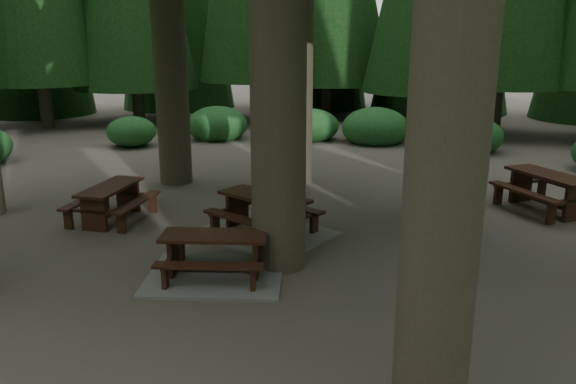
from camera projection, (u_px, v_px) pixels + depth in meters
The scene contains 6 objects.
ground at pixel (231, 259), 9.19m from camera, with size 80.00×80.00×0.00m, color #4F4940.
picnic_table_a at pixel (215, 263), 8.46m from camera, with size 2.56×2.41×0.68m.
picnic_table_b at pixel (111, 198), 11.02m from camera, with size 1.76×1.97×0.71m.
picnic_table_c at pixel (264, 221), 10.27m from camera, with size 2.52×2.20×0.76m.
picnic_table_d at pixel (548, 186), 11.65m from camera, with size 2.35×2.30×0.79m.
shrub_ring at pixel (291, 230), 9.37m from camera, with size 23.86×24.64×1.49m.
Camera 1 is at (5.11, -6.94, 3.50)m, focal length 35.00 mm.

